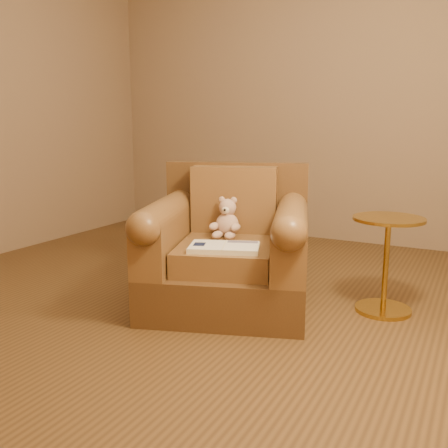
% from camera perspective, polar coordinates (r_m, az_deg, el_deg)
% --- Properties ---
extents(floor, '(4.00, 4.00, 0.00)m').
position_cam_1_polar(floor, '(3.39, -3.88, -7.85)').
color(floor, brown).
rests_on(floor, ground).
extents(room, '(4.02, 4.02, 2.71)m').
position_cam_1_polar(room, '(3.25, -4.32, 22.02)').
color(room, '#917559').
rests_on(room, ground).
extents(armchair, '(1.20, 1.17, 0.86)m').
position_cam_1_polar(armchair, '(3.11, 0.53, -3.18)').
color(armchair, '#55381C').
rests_on(armchair, floor).
extents(teddy_bear, '(0.19, 0.22, 0.26)m').
position_cam_1_polar(teddy_bear, '(3.15, 0.31, 0.29)').
color(teddy_bear, tan).
rests_on(teddy_bear, armchair).
extents(guidebook, '(0.45, 0.36, 0.03)m').
position_cam_1_polar(guidebook, '(2.83, 0.03, -2.70)').
color(guidebook, beige).
rests_on(guidebook, armchair).
extents(side_table, '(0.41, 0.41, 0.58)m').
position_cam_1_polar(side_table, '(3.12, 18.03, -4.10)').
color(side_table, gold).
rests_on(side_table, floor).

